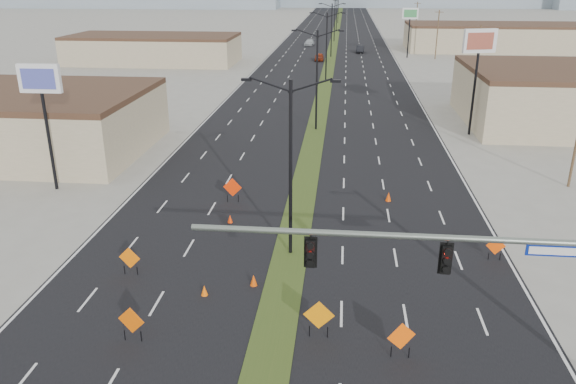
# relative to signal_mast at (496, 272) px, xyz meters

# --- Properties ---
(road_surface) EXTENTS (25.00, 400.00, 0.02)m
(road_surface) POSITION_rel_signal_mast_xyz_m (-8.56, 98.00, -4.79)
(road_surface) COLOR black
(road_surface) RESTS_ON ground
(median_strip) EXTENTS (2.00, 400.00, 0.04)m
(median_strip) POSITION_rel_signal_mast_xyz_m (-8.56, 98.00, -4.79)
(median_strip) COLOR #344C1B
(median_strip) RESTS_ON ground
(building_sw_far) EXTENTS (30.00, 14.00, 4.50)m
(building_sw_far) POSITION_rel_signal_mast_xyz_m (-40.56, 83.00, -2.54)
(building_sw_far) COLOR tan
(building_sw_far) RESTS_ON ground
(building_se_far) EXTENTS (44.00, 16.00, 5.00)m
(building_se_far) POSITION_rel_signal_mast_xyz_m (29.44, 108.00, -2.29)
(building_se_far) COLOR tan
(building_se_far) RESTS_ON ground
(signal_mast) EXTENTS (16.30, 0.60, 8.00)m
(signal_mast) POSITION_rel_signal_mast_xyz_m (0.00, 0.00, 0.00)
(signal_mast) COLOR slate
(signal_mast) RESTS_ON ground
(streetlight_0) EXTENTS (5.15, 0.24, 10.02)m
(streetlight_0) POSITION_rel_signal_mast_xyz_m (-8.56, 10.00, 0.63)
(streetlight_0) COLOR black
(streetlight_0) RESTS_ON ground
(streetlight_1) EXTENTS (5.15, 0.24, 10.02)m
(streetlight_1) POSITION_rel_signal_mast_xyz_m (-8.56, 38.00, 0.63)
(streetlight_1) COLOR black
(streetlight_1) RESTS_ON ground
(streetlight_2) EXTENTS (5.15, 0.24, 10.02)m
(streetlight_2) POSITION_rel_signal_mast_xyz_m (-8.56, 66.00, 0.63)
(streetlight_2) COLOR black
(streetlight_2) RESTS_ON ground
(streetlight_3) EXTENTS (5.15, 0.24, 10.02)m
(streetlight_3) POSITION_rel_signal_mast_xyz_m (-8.56, 94.00, 0.63)
(streetlight_3) COLOR black
(streetlight_3) RESTS_ON ground
(streetlight_4) EXTENTS (5.15, 0.24, 10.02)m
(streetlight_4) POSITION_rel_signal_mast_xyz_m (-8.56, 122.00, 0.63)
(streetlight_4) COLOR black
(streetlight_4) RESTS_ON ground
(streetlight_5) EXTENTS (5.15, 0.24, 10.02)m
(streetlight_5) POSITION_rel_signal_mast_xyz_m (-8.56, 150.00, 0.63)
(streetlight_5) COLOR black
(streetlight_5) RESTS_ON ground
(streetlight_6) EXTENTS (5.15, 0.24, 10.02)m
(streetlight_6) POSITION_rel_signal_mast_xyz_m (-8.56, 178.00, 0.63)
(streetlight_6) COLOR black
(streetlight_6) RESTS_ON ground
(utility_pole_1) EXTENTS (1.60, 0.20, 9.00)m
(utility_pole_1) POSITION_rel_signal_mast_xyz_m (11.44, 58.00, -0.12)
(utility_pole_1) COLOR #4C3823
(utility_pole_1) RESTS_ON ground
(utility_pole_2) EXTENTS (1.60, 0.20, 9.00)m
(utility_pole_2) POSITION_rel_signal_mast_xyz_m (11.44, 93.00, -0.12)
(utility_pole_2) COLOR #4C3823
(utility_pole_2) RESTS_ON ground
(utility_pole_3) EXTENTS (1.60, 0.20, 9.00)m
(utility_pole_3) POSITION_rel_signal_mast_xyz_m (11.44, 128.00, -0.12)
(utility_pole_3) COLOR #4C3823
(utility_pole_3) RESTS_ON ground
(car_left) EXTENTS (1.72, 4.14, 1.40)m
(car_left) POSITION_rel_signal_mast_xyz_m (-10.61, 88.61, -4.09)
(car_left) COLOR maroon
(car_left) RESTS_ON ground
(car_mid) EXTENTS (1.80, 4.47, 1.44)m
(car_mid) POSITION_rel_signal_mast_xyz_m (-2.68, 101.23, -4.07)
(car_mid) COLOR black
(car_mid) RESTS_ON ground
(car_far) EXTENTS (2.25, 4.67, 1.31)m
(car_far) POSITION_rel_signal_mast_xyz_m (-13.99, 112.62, -4.14)
(car_far) COLOR #A4AAAE
(car_far) RESTS_ON ground
(construction_sign_0) EXTENTS (1.21, 0.20, 1.61)m
(construction_sign_0) POSITION_rel_signal_mast_xyz_m (-16.82, 6.67, -3.84)
(construction_sign_0) COLOR #ED6304
(construction_sign_0) RESTS_ON ground
(construction_sign_1) EXTENTS (1.26, 0.29, 1.70)m
(construction_sign_1) POSITION_rel_signal_mast_xyz_m (-14.63, 1.00, -3.79)
(construction_sign_1) COLOR #D55004
(construction_sign_1) RESTS_ON ground
(construction_sign_2) EXTENTS (1.34, 0.17, 1.79)m
(construction_sign_2) POSITION_rel_signal_mast_xyz_m (-13.34, 17.37, -3.73)
(construction_sign_2) COLOR red
(construction_sign_2) RESTS_ON ground
(construction_sign_3) EXTENTS (1.38, 0.05, 1.83)m
(construction_sign_3) POSITION_rel_signal_mast_xyz_m (-6.56, 2.08, -3.71)
(construction_sign_3) COLOR orange
(construction_sign_3) RESTS_ON ground
(construction_sign_4) EXTENTS (1.20, 0.47, 1.69)m
(construction_sign_4) POSITION_rel_signal_mast_xyz_m (-3.09, 1.00, -3.80)
(construction_sign_4) COLOR #FF5605
(construction_sign_4) RESTS_ON ground
(construction_sign_5) EXTENTS (1.08, 0.06, 1.44)m
(construction_sign_5) POSITION_rel_signal_mast_xyz_m (2.94, 10.27, -3.95)
(construction_sign_5) COLOR #E84404
(construction_sign_5) RESTS_ON ground
(cone_0) EXTENTS (0.44, 0.44, 0.58)m
(cone_0) POSITION_rel_signal_mast_xyz_m (-12.40, 4.99, -4.50)
(cone_0) COLOR #FF6305
(cone_0) RESTS_ON ground
(cone_1) EXTENTS (0.40, 0.40, 0.63)m
(cone_1) POSITION_rel_signal_mast_xyz_m (-10.10, 6.18, -4.48)
(cone_1) COLOR #DE4704
(cone_1) RESTS_ON ground
(cone_2) EXTENTS (0.53, 0.53, 0.67)m
(cone_2) POSITION_rel_signal_mast_xyz_m (-2.39, 18.64, -4.45)
(cone_2) COLOR #DE4204
(cone_2) RESTS_ON ground
(cone_3) EXTENTS (0.43, 0.43, 0.55)m
(cone_3) POSITION_rel_signal_mast_xyz_m (-12.85, 13.85, -4.51)
(cone_3) COLOR #FF3905
(cone_3) RESTS_ON ground
(pole_sign_west) EXTENTS (3.03, 0.44, 9.26)m
(pole_sign_west) POSITION_rel_signal_mast_xyz_m (-27.04, 18.67, 2.75)
(pole_sign_west) COLOR black
(pole_sign_west) RESTS_ON ground
(pole_sign_east_near) EXTENTS (3.31, 1.32, 10.29)m
(pole_sign_east_near) POSITION_rel_signal_mast_xyz_m (6.93, 37.62, 3.66)
(pole_sign_east_near) COLOR black
(pole_sign_east_near) RESTS_ON ground
(pole_sign_east_far) EXTENTS (3.03, 0.45, 9.26)m
(pole_sign_east_far) POSITION_rel_signal_mast_xyz_m (6.29, 94.43, 2.75)
(pole_sign_east_far) COLOR black
(pole_sign_east_far) RESTS_ON ground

